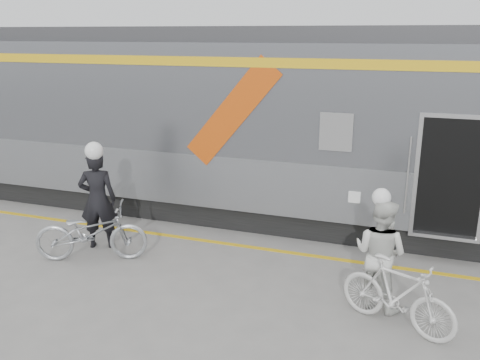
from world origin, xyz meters
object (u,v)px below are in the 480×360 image
at_px(bicycle_right, 397,294).
at_px(woman, 380,254).
at_px(man, 98,200).
at_px(bicycle_left, 91,232).

bearing_deg(bicycle_right, woman, 52.58).
xyz_separation_m(man, bicycle_right, (5.51, -1.05, -0.44)).
height_order(man, woman, man).
bearing_deg(bicycle_right, man, 103.14).
bearing_deg(woman, man, 18.44).
bearing_deg(man, bicycle_left, 87.43).
distance_m(man, bicycle_left, 0.72).
relative_size(man, bicycle_right, 1.12).
relative_size(woman, bicycle_right, 0.99).
xyz_separation_m(bicycle_left, bicycle_right, (5.31, -0.50, -0.01)).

